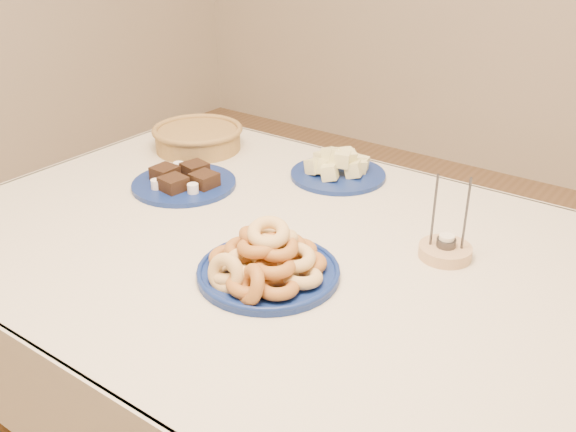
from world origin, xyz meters
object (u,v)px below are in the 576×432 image
object	(u,v)px
melon_plate	(338,168)
brownie_plate	(184,181)
dining_table	(301,289)
donut_platter	(267,262)
candle_holder	(445,249)
wicker_basket	(198,137)

from	to	relation	value
melon_plate	brownie_plate	distance (m)	0.42
dining_table	melon_plate	xyz separation A→B (m)	(-0.15, 0.39, 0.13)
donut_platter	candle_holder	world-z (taller)	candle_holder
melon_plate	wicker_basket	world-z (taller)	melon_plate
melon_plate	wicker_basket	xyz separation A→B (m)	(-0.46, -0.07, 0.01)
brownie_plate	wicker_basket	xyz separation A→B (m)	(-0.16, 0.23, 0.02)
brownie_plate	wicker_basket	bearing A→B (deg)	125.48
dining_table	brownie_plate	world-z (taller)	brownie_plate
donut_platter	brownie_plate	world-z (taller)	donut_platter
dining_table	melon_plate	world-z (taller)	melon_plate
dining_table	donut_platter	xyz separation A→B (m)	(0.01, -0.14, 0.14)
brownie_plate	melon_plate	bearing A→B (deg)	45.50
donut_platter	melon_plate	world-z (taller)	donut_platter
melon_plate	brownie_plate	world-z (taller)	melon_plate
dining_table	melon_plate	size ratio (longest dim) A/B	5.28
dining_table	brownie_plate	distance (m)	0.47
donut_platter	melon_plate	size ratio (longest dim) A/B	1.03
dining_table	donut_platter	size ratio (longest dim) A/B	5.13
wicker_basket	brownie_plate	bearing A→B (deg)	-54.52
candle_holder	melon_plate	bearing A→B (deg)	150.39
dining_table	candle_holder	size ratio (longest dim) A/B	9.11
melon_plate	candle_holder	xyz separation A→B (m)	(0.42, -0.24, -0.01)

